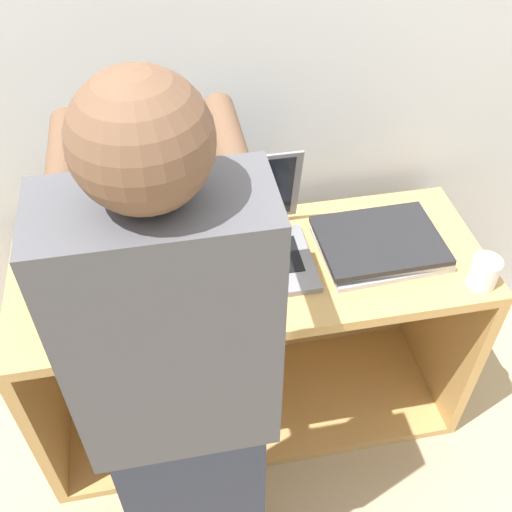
% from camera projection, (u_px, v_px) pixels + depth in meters
% --- Properties ---
extents(ground_plane, '(12.00, 12.00, 0.00)m').
position_uv_depth(ground_plane, '(266.00, 467.00, 2.11)').
color(ground_plane, tan).
extents(wall_back, '(8.00, 0.05, 2.40)m').
position_uv_depth(wall_back, '(227.00, 67.00, 1.72)').
color(wall_back, silver).
rests_on(wall_back, ground_plane).
extents(cart, '(1.42, 0.52, 0.75)m').
position_uv_depth(cart, '(248.00, 328.00, 2.09)').
color(cart, tan).
rests_on(cart, ground_plane).
extents(laptop_open, '(0.36, 0.34, 0.29)m').
position_uv_depth(laptop_open, '(248.00, 240.00, 1.78)').
color(laptop_open, gray).
rests_on(laptop_open, cart).
extents(laptop_stack_left, '(0.38, 0.30, 0.13)m').
position_uv_depth(laptop_stack_left, '(112.00, 269.00, 1.68)').
color(laptop_stack_left, slate).
rests_on(laptop_stack_left, cart).
extents(laptop_stack_right, '(0.38, 0.30, 0.05)m').
position_uv_depth(laptop_stack_right, '(380.00, 243.00, 1.81)').
color(laptop_stack_right, '#B7B7BC').
rests_on(laptop_stack_right, cart).
extents(person, '(0.40, 0.53, 1.64)m').
position_uv_depth(person, '(183.00, 408.00, 1.34)').
color(person, '#2D3342').
rests_on(person, ground_plane).
extents(mug, '(0.08, 0.08, 0.09)m').
position_uv_depth(mug, '(484.00, 272.00, 1.70)').
color(mug, white).
rests_on(mug, cart).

